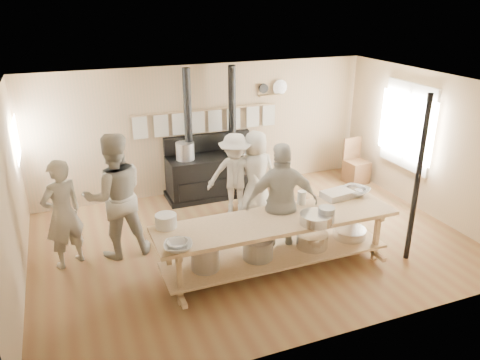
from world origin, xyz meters
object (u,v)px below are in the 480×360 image
(cook_far_left, at_px, (63,214))
(cook_left, at_px, (115,196))
(stove, at_px, (212,171))
(chair, at_px, (356,169))
(cook_center, at_px, (256,173))
(cook_by_window, at_px, (235,176))
(roasting_pan, at_px, (337,194))
(prep_table, at_px, (276,239))
(cook_right, at_px, (282,203))

(cook_far_left, xyz_separation_m, cook_left, (0.78, 0.04, 0.15))
(stove, distance_m, chair, 3.20)
(cook_far_left, relative_size, cook_center, 1.07)
(cook_left, xyz_separation_m, cook_by_window, (2.19, 0.62, -0.20))
(cook_by_window, xyz_separation_m, roasting_pan, (1.12, -1.63, 0.11))
(cook_by_window, height_order, roasting_pan, cook_by_window)
(prep_table, relative_size, roasting_pan, 7.49)
(prep_table, relative_size, cook_left, 1.81)
(prep_table, bearing_deg, chair, 39.03)
(cook_far_left, bearing_deg, cook_left, 154.37)
(stove, xyz_separation_m, cook_left, (-2.09, -1.68, 0.47))
(prep_table, xyz_separation_m, cook_by_window, (0.10, 1.96, 0.27))
(cook_left, xyz_separation_m, roasting_pan, (3.31, -1.01, -0.09))
(cook_far_left, bearing_deg, prep_table, 127.33)
(chair, bearing_deg, cook_far_left, -172.40)
(stove, xyz_separation_m, cook_by_window, (0.10, -1.06, 0.27))
(stove, xyz_separation_m, prep_table, (-0.00, -3.02, -0.00))
(prep_table, relative_size, cook_far_left, 2.13)
(prep_table, distance_m, cook_by_window, 1.98)
(cook_left, relative_size, roasting_pan, 4.13)
(stove, xyz_separation_m, cook_far_left, (-2.87, -1.72, 0.33))
(cook_left, bearing_deg, stove, -144.86)
(stove, height_order, cook_by_window, stove)
(cook_center, bearing_deg, prep_table, 76.49)
(cook_right, bearing_deg, chair, -129.54)
(stove, distance_m, cook_left, 2.73)
(cook_right, bearing_deg, cook_far_left, -5.64)
(prep_table, height_order, cook_far_left, cook_far_left)
(cook_left, bearing_deg, cook_by_window, -167.76)
(roasting_pan, bearing_deg, cook_center, 113.92)
(cook_left, bearing_deg, prep_table, 143.81)
(chair, bearing_deg, stove, 167.54)
(cook_center, distance_m, roasting_pan, 1.77)
(cook_center, bearing_deg, cook_right, 81.12)
(cook_right, distance_m, chair, 3.78)
(chair, distance_m, roasting_pan, 3.02)
(chair, bearing_deg, cook_right, -146.44)
(prep_table, xyz_separation_m, chair, (3.16, 2.56, -0.24))
(cook_center, bearing_deg, stove, -64.09)
(prep_table, distance_m, roasting_pan, 1.32)
(cook_far_left, distance_m, cook_left, 0.79)
(chair, bearing_deg, roasting_pan, -135.21)
(cook_left, relative_size, cook_right, 1.06)
(stove, bearing_deg, cook_left, -141.25)
(roasting_pan, bearing_deg, cook_by_window, 124.46)
(cook_by_window, bearing_deg, cook_right, -57.69)
(roasting_pan, bearing_deg, chair, 48.99)
(cook_left, bearing_deg, roasting_pan, 159.47)
(cook_center, height_order, cook_by_window, cook_center)
(roasting_pan, bearing_deg, cook_left, 163.09)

